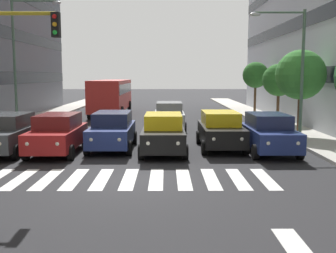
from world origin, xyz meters
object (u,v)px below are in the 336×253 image
object	(u,v)px
car_2	(163,133)
bus_behind_traffic	(112,93)
car_3	(112,130)
street_tree_2	(279,80)
street_lamp_right	(22,50)
car_row2_0	(169,116)
car_4	(58,133)
street_tree_1	(301,75)
car_1	(221,130)
car_0	(269,133)
car_5	(7,133)
street_lamp_left	(293,60)
street_tree_3	(256,75)

from	to	relation	value
car_2	bus_behind_traffic	size ratio (longest dim) A/B	0.42
car_3	street_tree_2	world-z (taller)	street_tree_2
street_lamp_right	street_tree_2	xyz separation A→B (m)	(-16.73, -2.59, -1.87)
car_3	car_row2_0	size ratio (longest dim) A/B	1.00
car_4	street_tree_1	bearing A→B (deg)	-158.85
car_1	bus_behind_traffic	bearing A→B (deg)	-66.33
street_tree_2	car_4	bearing A→B (deg)	40.10
car_0	bus_behind_traffic	bearing A→B (deg)	-62.32
car_5	street_lamp_right	size ratio (longest dim) A/B	0.56
car_5	street_lamp_left	size ratio (longest dim) A/B	0.68
car_4	bus_behind_traffic	xyz separation A→B (m)	(-0.00, -17.70, 0.97)
car_0	street_lamp_right	xyz separation A→B (m)	(13.45, -7.87, 4.06)
car_4	car_1	bearing A→B (deg)	-171.16
car_0	car_4	bearing A→B (deg)	0.53
car_4	street_tree_2	xyz separation A→B (m)	(-12.52, -10.55, 2.19)
car_0	car_1	xyz separation A→B (m)	(1.98, -1.05, 0.00)
car_4	street_lamp_right	world-z (taller)	street_lamp_right
street_tree_2	street_tree_3	xyz separation A→B (m)	(0.43, -5.34, 0.35)
bus_behind_traffic	street_lamp_right	world-z (taller)	street_lamp_right
car_0	street_tree_3	bearing A→B (deg)	-100.21
car_1	car_3	world-z (taller)	same
car_4	street_tree_2	world-z (taller)	street_tree_2
car_0	car_row2_0	size ratio (longest dim) A/B	1.00
car_1	car_row2_0	xyz separation A→B (m)	(2.33, -6.81, 0.00)
car_2	street_lamp_left	world-z (taller)	street_lamp_left
car_4	street_tree_3	size ratio (longest dim) A/B	1.02
car_0	car_3	bearing A→B (deg)	-7.63
car_1	street_lamp_right	distance (m)	13.96
car_2	car_3	size ratio (longest dim) A/B	1.00
bus_behind_traffic	street_lamp_right	bearing A→B (deg)	66.64
car_1	street_lamp_left	world-z (taller)	street_lamp_left
bus_behind_traffic	car_0	bearing A→B (deg)	117.68
car_5	street_tree_2	size ratio (longest dim) A/B	1.09
car_2	street_tree_2	size ratio (longest dim) A/B	1.09
car_5	street_lamp_right	world-z (taller)	street_lamp_right
car_3	car_row2_0	world-z (taller)	same
car_row2_0	street_lamp_right	distance (m)	10.01
car_1	car_4	size ratio (longest dim) A/B	1.00
car_row2_0	street_lamp_left	bearing A→B (deg)	143.78
car_row2_0	street_tree_2	bearing A→B (deg)	-161.01
car_1	street_tree_2	bearing A→B (deg)	-119.17
car_1	bus_behind_traffic	world-z (taller)	bus_behind_traffic
car_0	car_2	world-z (taller)	same
car_2	street_lamp_left	xyz separation A→B (m)	(-6.60, -3.24, 3.30)
street_lamp_right	street_tree_2	bearing A→B (deg)	-171.19
car_0	car_1	distance (m)	2.24
street_tree_1	car_1	bearing A→B (deg)	36.37
car_5	bus_behind_traffic	world-z (taller)	bus_behind_traffic
street_lamp_right	street_tree_1	bearing A→B (deg)	168.60
car_1	car_0	bearing A→B (deg)	152.14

